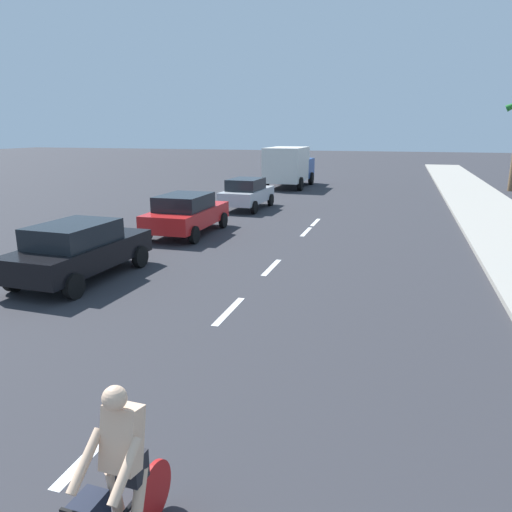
{
  "coord_description": "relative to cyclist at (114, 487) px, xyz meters",
  "views": [
    {
      "loc": [
        3.51,
        2.48,
        3.94
      ],
      "look_at": [
        0.38,
        12.92,
        1.1
      ],
      "focal_mm": 33.94,
      "sensor_mm": 36.0,
      "label": 1
    }
  ],
  "objects": [
    {
      "name": "parked_car_red",
      "position": [
        -5.61,
        13.82,
        0.01
      ],
      "size": [
        2.08,
        4.47,
        1.57
      ],
      "rotation": [
        0.0,
        0.0,
        0.01
      ],
      "color": "red",
      "rests_on": "ground"
    },
    {
      "name": "parked_car_silver",
      "position": [
        -5.26,
        20.41,
        0.01
      ],
      "size": [
        1.98,
        4.09,
        1.57
      ],
      "rotation": [
        0.0,
        0.0,
        -0.03
      ],
      "color": "#B7BABF",
      "rests_on": "ground"
    },
    {
      "name": "cyclist",
      "position": [
        0.0,
        0.0,
        0.0
      ],
      "size": [
        0.62,
        1.71,
        1.82
      ],
      "rotation": [
        0.0,
        0.0,
        3.11
      ],
      "color": "black",
      "rests_on": "ground"
    },
    {
      "name": "lane_stripe_3",
      "position": [
        -1.23,
        6.44,
        -0.83
      ],
      "size": [
        0.16,
        1.8,
        0.01
      ],
      "primitive_type": "cube",
      "color": "white",
      "rests_on": "ground"
    },
    {
      "name": "parked_car_black",
      "position": [
        -5.92,
        7.59,
        0.01
      ],
      "size": [
        2.12,
        4.4,
        1.57
      ],
      "rotation": [
        0.0,
        0.0,
        -0.03
      ],
      "color": "black",
      "rests_on": "ground"
    },
    {
      "name": "lane_stripe_5",
      "position": [
        -1.23,
        15.58,
        -0.83
      ],
      "size": [
        0.16,
        1.8,
        0.01
      ],
      "primitive_type": "cube",
      "color": "white",
      "rests_on": "ground"
    },
    {
      "name": "lane_stripe_2",
      "position": [
        -1.23,
        1.49,
        -0.83
      ],
      "size": [
        0.16,
        1.8,
        0.01
      ],
      "primitive_type": "cube",
      "color": "white",
      "rests_on": "ground"
    },
    {
      "name": "delivery_truck",
      "position": [
        -5.41,
        30.75,
        0.67
      ],
      "size": [
        2.72,
        6.26,
        2.8
      ],
      "rotation": [
        0.0,
        0.0,
        -0.01
      ],
      "color": "#23478C",
      "rests_on": "ground"
    },
    {
      "name": "ground_plane",
      "position": [
        -1.23,
        14.37,
        -0.83
      ],
      "size": [
        160.0,
        160.0,
        0.0
      ],
      "primitive_type": "plane",
      "color": "#2D2D33"
    },
    {
      "name": "lane_stripe_4",
      "position": [
        -1.23,
        10.17,
        -0.83
      ],
      "size": [
        0.16,
        1.8,
        0.01
      ],
      "primitive_type": "cube",
      "color": "white",
      "rests_on": "ground"
    },
    {
      "name": "lane_stripe_6",
      "position": [
        -1.23,
        17.73,
        -0.83
      ],
      "size": [
        0.16,
        1.8,
        0.01
      ],
      "primitive_type": "cube",
      "color": "white",
      "rests_on": "ground"
    }
  ]
}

